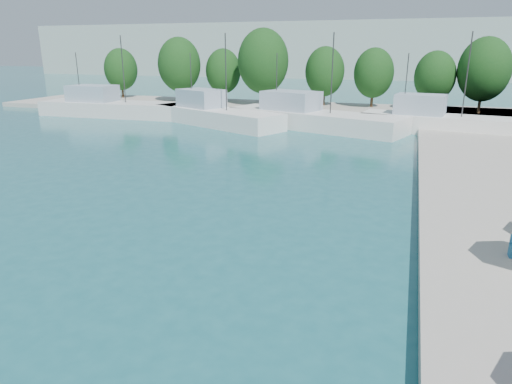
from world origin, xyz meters
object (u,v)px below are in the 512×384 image
(trawler_03, at_px, (310,118))
(trawler_04, at_px, (439,123))
(trawler_01, at_px, (110,108))
(trawler_02, at_px, (214,115))

(trawler_03, relative_size, trawler_04, 1.22)
(trawler_01, bearing_deg, trawler_02, -10.37)
(trawler_04, bearing_deg, trawler_03, -165.92)
(trawler_03, distance_m, trawler_04, 13.16)
(trawler_03, height_order, trawler_04, same)
(trawler_02, bearing_deg, trawler_01, -162.88)
(trawler_01, relative_size, trawler_03, 0.95)
(trawler_03, xyz_separation_m, trawler_04, (13.11, 1.15, 0.00))
(trawler_02, bearing_deg, trawler_03, 30.71)
(trawler_01, xyz_separation_m, trawler_04, (39.36, 0.03, 0.00))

